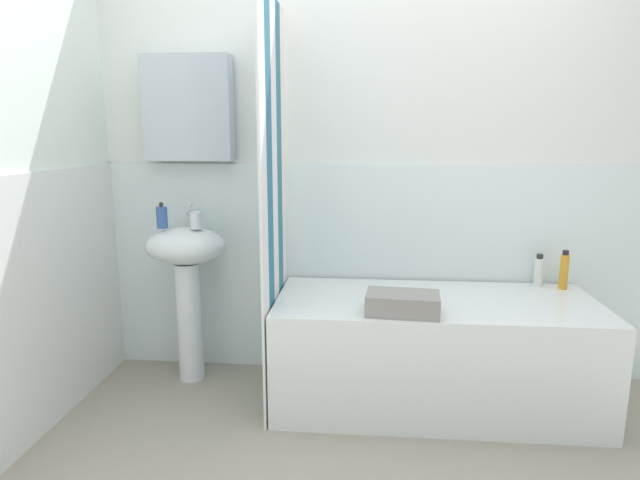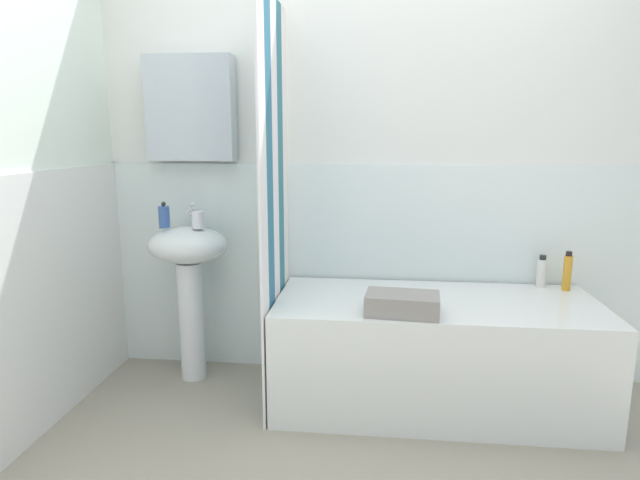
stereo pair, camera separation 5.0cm
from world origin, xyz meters
The scene contains 11 objects.
wall_back_tiled centered at (-0.06, 1.26, 1.14)m, with size 3.60×0.18×2.40m.
wall_left_tiled centered at (-1.57, 0.34, 1.12)m, with size 0.07×1.81×2.40m.
sink centered at (-1.04, 1.03, 0.64)m, with size 0.44×0.34×0.87m.
faucet centered at (-1.04, 1.11, 0.93)m, with size 0.03×0.12×0.12m.
soap_dispenser centered at (-1.15, 1.00, 0.93)m, with size 0.06×0.06×0.14m.
toothbrush_cup centered at (-0.97, 1.00, 0.92)m, with size 0.07×0.07×0.09m, color silver.
bathtub centered at (0.29, 0.87, 0.28)m, with size 1.59×0.69×0.55m, color white.
shower_curtain centered at (-0.52, 0.87, 1.00)m, with size 0.01×0.69×2.00m.
shampoo_bottle centered at (0.98, 1.12, 0.65)m, with size 0.04×0.04×0.21m.
body_wash_bottle centered at (0.87, 1.17, 0.64)m, with size 0.05×0.05×0.18m.
towel_folded centered at (0.10, 0.65, 0.60)m, with size 0.33×0.20×0.10m, color gray.
Camera 1 is at (-0.07, -1.70, 1.36)m, focal length 29.69 mm.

